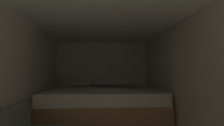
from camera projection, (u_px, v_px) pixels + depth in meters
The scene contains 5 objects.
wall_back at pixel (102, 78), 5.21m from camera, with size 2.71×0.05×2.05m, color beige.
wall_left at pixel (10, 83), 2.46m from camera, with size 0.05×5.28×2.05m, color beige.
wall_right at pixel (196, 82), 2.66m from camera, with size 0.05×5.28×2.05m, color beige.
ceiling_slab at pixel (106, 10), 2.62m from camera, with size 2.71×5.28×0.05m, color white.
bed at pixel (103, 106), 4.11m from camera, with size 2.49×2.02×0.95m.
Camera 1 is at (-0.12, -0.35, 1.15)m, focal length 28.77 mm.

